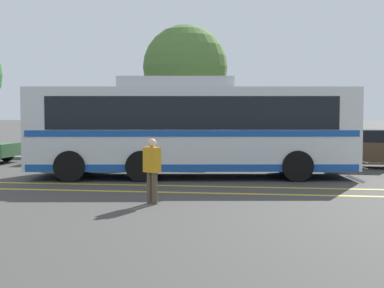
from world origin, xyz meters
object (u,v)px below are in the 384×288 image
Objects in this scene: parked_car_2 at (206,147)px; parked_car_3 at (364,148)px; parked_car_1 at (82,147)px; pedestrian_0 at (152,167)px; tree_1 at (185,67)px; transit_bus at (192,126)px.

parked_car_3 is at bearing 91.15° from parked_car_2.
parked_car_3 is at bearing -91.92° from parked_car_1.
pedestrian_0 is 0.24× the size of tree_1.
parked_car_3 is at bearing 114.17° from transit_bus.
parked_car_3 is at bearing -32.17° from tree_1.
tree_1 is (3.77, 4.91, 3.77)m from parked_car_1.
parked_car_2 is 9.35m from pedestrian_0.
parked_car_1 is 11.74m from parked_car_3.
pedestrian_0 is (5.06, -9.50, 0.20)m from parked_car_1.
parked_car_3 is (6.43, 4.03, -0.96)m from transit_bus.
transit_bus is 2.49× the size of parked_car_3.
transit_bus reaches higher than parked_car_2.
parked_car_1 is 5.40m from parked_car_2.
parked_car_2 is (0.08, 3.98, -0.97)m from transit_bus.
parked_car_3 is 10.11m from tree_1.
parked_car_2 is 3.04× the size of pedestrian_0.
pedestrian_0 is (-0.33, -9.35, 0.14)m from parked_car_2.
transit_bus is 7.14× the size of pedestrian_0.
pedestrian_0 is at bearing -31.65° from parked_car_3.
pedestrian_0 reaches higher than parked_car_2.
transit_bus is at bearing -0.45° from parked_car_2.
parked_car_2 is at bearing 170.91° from transit_bus.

